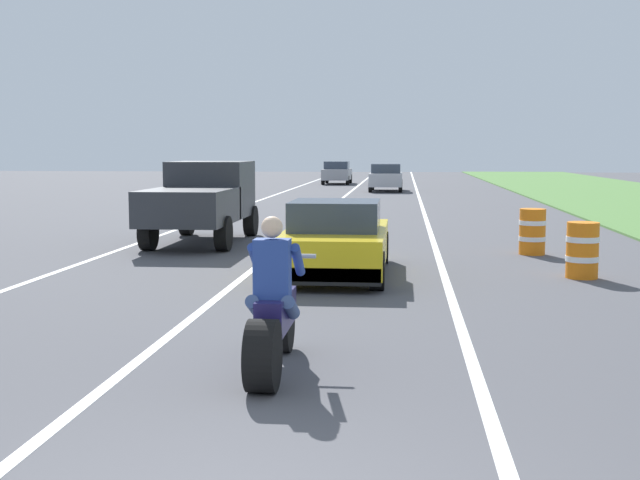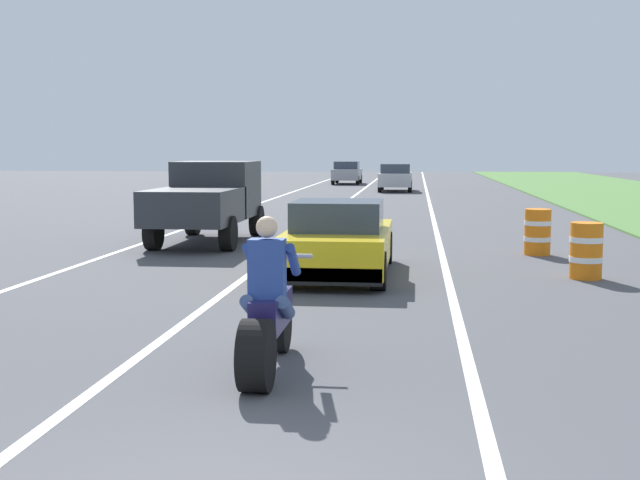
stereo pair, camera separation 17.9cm
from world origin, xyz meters
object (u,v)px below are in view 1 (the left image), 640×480
at_px(construction_barrel_mid, 532,231).
at_px(distant_car_further_ahead, 337,172).
at_px(pickup_truck_left_lane_dark_grey, 202,198).
at_px(motorcycle_with_rider, 273,317).
at_px(construction_barrel_nearest, 582,250).
at_px(sports_car_yellow, 336,241).
at_px(distant_car_far_ahead, 386,177).

xyz_separation_m(construction_barrel_mid, distant_car_further_ahead, (-7.20, 36.32, 0.27)).
bearing_deg(pickup_truck_left_lane_dark_grey, construction_barrel_mid, -11.06).
xyz_separation_m(pickup_truck_left_lane_dark_grey, construction_barrel_mid, (7.70, -1.50, -0.60)).
relative_size(construction_barrel_mid, distant_car_further_ahead, 0.25).
distance_m(motorcycle_with_rider, construction_barrel_nearest, 8.15).
bearing_deg(construction_barrel_mid, pickup_truck_left_lane_dark_grey, 168.94).
xyz_separation_m(sports_car_yellow, distant_car_further_ahead, (-3.18, 39.71, 0.14)).
xyz_separation_m(sports_car_yellow, pickup_truck_left_lane_dark_grey, (-3.68, 4.90, 0.48)).
height_order(sports_car_yellow, pickup_truck_left_lane_dark_grey, pickup_truck_left_lane_dark_grey).
bearing_deg(construction_barrel_nearest, distant_car_further_ahead, 100.83).
xyz_separation_m(motorcycle_with_rider, pickup_truck_left_lane_dark_grey, (-3.59, 11.60, 0.51)).
xyz_separation_m(pickup_truck_left_lane_dark_grey, construction_barrel_nearest, (8.07, -4.80, -0.60)).
height_order(sports_car_yellow, distant_car_far_ahead, distant_car_far_ahead).
height_order(pickup_truck_left_lane_dark_grey, construction_barrel_nearest, pickup_truck_left_lane_dark_grey).
distance_m(construction_barrel_nearest, construction_barrel_mid, 3.31).
height_order(pickup_truck_left_lane_dark_grey, distant_car_far_ahead, pickup_truck_left_lane_dark_grey).
bearing_deg(construction_barrel_nearest, sports_car_yellow, -178.63).
relative_size(motorcycle_with_rider, sports_car_yellow, 0.51).
height_order(pickup_truck_left_lane_dark_grey, distant_car_further_ahead, pickup_truck_left_lane_dark_grey).
relative_size(sports_car_yellow, construction_barrel_mid, 4.30).
bearing_deg(pickup_truck_left_lane_dark_grey, distant_car_further_ahead, 89.18).
height_order(sports_car_yellow, distant_car_further_ahead, distant_car_further_ahead).
relative_size(construction_barrel_nearest, distant_car_far_ahead, 0.25).
bearing_deg(distant_car_far_ahead, pickup_truck_left_lane_dark_grey, -98.73).
bearing_deg(motorcycle_with_rider, pickup_truck_left_lane_dark_grey, 107.18).
distance_m(sports_car_yellow, construction_barrel_nearest, 4.39).
xyz_separation_m(construction_barrel_mid, distant_car_far_ahead, (-3.76, 27.16, 0.27)).
xyz_separation_m(sports_car_yellow, distant_car_far_ahead, (0.26, 30.55, 0.14)).
distance_m(motorcycle_with_rider, distant_car_far_ahead, 37.25).
bearing_deg(pickup_truck_left_lane_dark_grey, sports_car_yellow, -53.10).
distance_m(construction_barrel_mid, distant_car_far_ahead, 27.42).
height_order(motorcycle_with_rider, construction_barrel_mid, motorcycle_with_rider).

